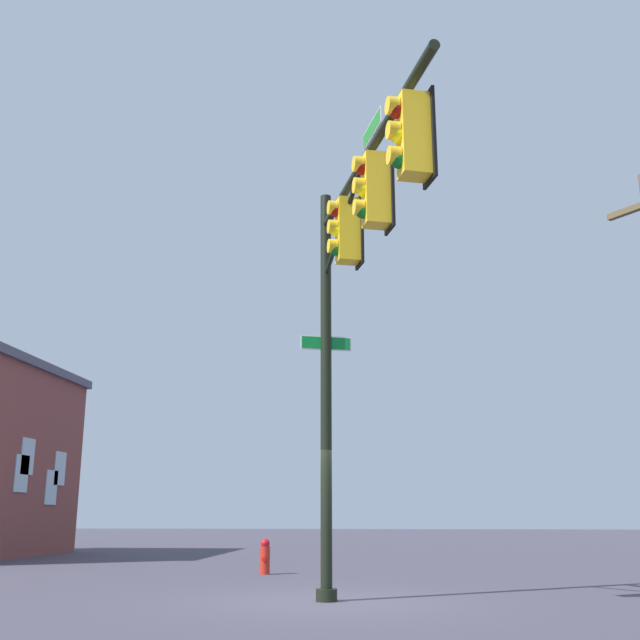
% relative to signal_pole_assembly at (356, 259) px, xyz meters
% --- Properties ---
extents(ground_plane, '(120.00, 120.00, 0.00)m').
position_rel_signal_pole_assembly_xyz_m(ground_plane, '(-2.13, -0.64, -5.28)').
color(ground_plane, '#433E4C').
extents(signal_pole_assembly, '(5.73, 2.25, 7.30)m').
position_rel_signal_pole_assembly_xyz_m(signal_pole_assembly, '(0.00, 0.00, 0.00)').
color(signal_pole_assembly, black).
rests_on(signal_pole_assembly, ground_plane).
extents(fire_hydrant, '(0.33, 0.24, 0.83)m').
position_rel_signal_pole_assembly_xyz_m(fire_hydrant, '(-7.72, -2.59, -4.87)').
color(fire_hydrant, red).
rests_on(fire_hydrant, ground_plane).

